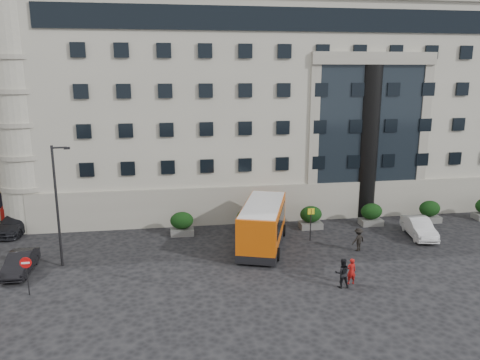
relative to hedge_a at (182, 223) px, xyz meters
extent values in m
plane|color=black|center=(4.00, -7.80, -0.93)|extent=(120.00, 120.00, 0.00)
cube|color=#A7A494|center=(10.00, 14.20, 8.07)|extent=(44.00, 24.00, 18.00)
cylinder|color=black|center=(16.00, 2.50, 5.57)|extent=(1.80, 1.80, 13.00)
cube|color=#5A5B58|center=(0.00, 0.00, -0.68)|extent=(1.80, 1.20, 0.50)
ellipsoid|color=black|center=(0.00, 0.00, 0.24)|extent=(1.80, 1.26, 1.34)
cube|color=#5A5B58|center=(5.20, 0.00, -0.68)|extent=(1.80, 1.20, 0.50)
ellipsoid|color=black|center=(5.20, 0.00, 0.24)|extent=(1.80, 1.26, 1.34)
cube|color=#5A5B58|center=(10.40, 0.00, -0.68)|extent=(1.80, 1.20, 0.50)
ellipsoid|color=black|center=(10.40, 0.00, 0.24)|extent=(1.80, 1.26, 1.34)
cube|color=#5A5B58|center=(15.60, 0.00, -0.68)|extent=(1.80, 1.20, 0.50)
ellipsoid|color=black|center=(15.60, 0.00, 0.24)|extent=(1.80, 1.26, 1.34)
cube|color=#5A5B58|center=(20.80, 0.00, -0.68)|extent=(1.80, 1.20, 0.50)
ellipsoid|color=black|center=(20.80, 0.00, 0.24)|extent=(1.80, 1.26, 1.34)
cylinder|color=#262628|center=(-8.00, -4.80, 3.07)|extent=(0.16, 0.16, 8.00)
cylinder|color=#262628|center=(-7.55, -4.80, 6.92)|extent=(0.90, 0.12, 0.12)
cube|color=black|center=(-7.10, -4.80, 6.87)|extent=(0.35, 0.18, 0.14)
cylinder|color=#262628|center=(9.50, -2.80, 0.32)|extent=(0.08, 0.08, 2.50)
cube|color=yellow|center=(9.50, -2.80, 1.37)|extent=(0.50, 0.06, 0.45)
cylinder|color=#262628|center=(-9.00, -8.80, 0.17)|extent=(0.08, 0.08, 2.20)
cylinder|color=red|center=(-9.00, -8.86, 1.07)|extent=(0.64, 0.05, 0.64)
cube|color=white|center=(-9.00, -8.90, 1.07)|extent=(0.45, 0.04, 0.10)
cube|color=#CD5109|center=(5.71, -3.40, 0.93)|extent=(4.96, 8.11, 2.63)
cube|color=black|center=(5.71, -3.40, -0.48)|extent=(5.01, 8.16, 0.55)
cube|color=black|center=(5.71, -3.40, 1.21)|extent=(4.48, 6.53, 1.15)
cube|color=silver|center=(5.71, -3.40, 2.20)|extent=(4.72, 7.70, 0.18)
cylinder|color=black|center=(3.67, -5.30, -0.48)|extent=(0.56, 0.94, 0.90)
cylinder|color=black|center=(6.16, -6.15, -0.48)|extent=(0.56, 0.94, 0.90)
cylinder|color=black|center=(5.26, -0.65, -0.48)|extent=(0.56, 0.94, 0.90)
cylinder|color=black|center=(7.75, -1.50, -0.48)|extent=(0.56, 0.94, 0.90)
cube|color=maroon|center=(-13.62, 6.29, 0.47)|extent=(2.48, 3.49, 2.25)
cube|color=maroon|center=(-13.31, 3.96, 0.11)|extent=(2.15, 1.69, 1.53)
cube|color=black|center=(-13.23, 3.34, 0.42)|extent=(1.71, 0.34, 0.72)
cylinder|color=black|center=(-14.30, 3.92, -0.55)|extent=(0.33, 0.78, 0.76)
cylinder|color=black|center=(-12.34, 4.18, -0.55)|extent=(0.33, 0.78, 0.76)
cylinder|color=black|center=(-14.70, 6.87, -0.55)|extent=(0.33, 0.78, 0.76)
cylinder|color=black|center=(-12.73, 7.13, -0.55)|extent=(0.33, 0.78, 0.76)
imported|color=black|center=(-10.37, -5.51, -0.27)|extent=(1.45, 4.02, 1.32)
imported|color=black|center=(-13.00, 2.79, -0.19)|extent=(2.80, 5.34, 1.48)
imported|color=black|center=(-13.00, 4.78, -0.24)|extent=(2.78, 5.18, 1.38)
imported|color=silver|center=(18.03, -3.26, -0.19)|extent=(2.27, 4.65, 1.47)
imported|color=#A71310|center=(9.70, -10.29, -0.12)|extent=(0.62, 0.43, 1.62)
imported|color=black|center=(9.01, -10.61, -0.03)|extent=(0.94, 0.77, 1.80)
imported|color=black|center=(12.26, -5.25, -0.10)|extent=(1.24, 1.01, 1.67)
camera|label=1|loc=(-0.91, -34.90, 11.55)|focal=35.00mm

